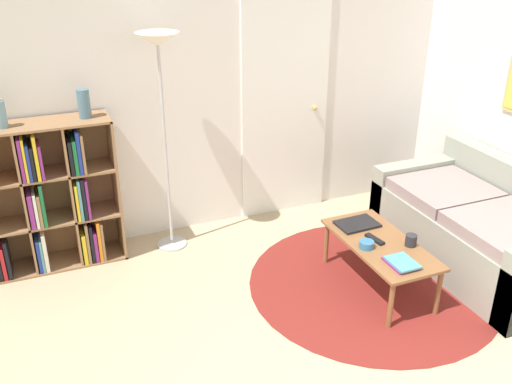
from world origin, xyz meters
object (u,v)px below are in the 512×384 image
at_px(bookshelf, 43,199).
at_px(floor_lamp, 159,65).
at_px(coffee_table, 380,247).
at_px(cup, 411,240).
at_px(couch, 483,229).
at_px(laptop, 357,224).
at_px(bowl, 367,244).
at_px(vase_on_shelf, 84,104).
at_px(bottle_right, 0,114).

height_order(bookshelf, floor_lamp, floor_lamp).
bearing_deg(coffee_table, cup, -34.70).
height_order(couch, cup, couch).
xyz_separation_m(floor_lamp, laptop, (1.25, -0.90, -1.14)).
bearing_deg(bookshelf, laptop, -23.86).
bearing_deg(bowl, couch, 1.29).
height_order(bookshelf, vase_on_shelf, vase_on_shelf).
distance_m(laptop, bottle_right, 2.71).
distance_m(floor_lamp, laptop, 1.91).
bearing_deg(laptop, cup, -64.98).
relative_size(floor_lamp, coffee_table, 1.83).
bearing_deg(coffee_table, bottle_right, 152.58).
bearing_deg(vase_on_shelf, laptop, -28.20).
height_order(coffee_table, bottle_right, bottle_right).
xyz_separation_m(floor_lamp, couch, (2.23, -1.19, -1.24)).
xyz_separation_m(bowl, cup, (0.31, -0.09, 0.02)).
xyz_separation_m(bowl, vase_on_shelf, (-1.69, 1.29, 0.87)).
height_order(couch, bowl, couch).
xyz_separation_m(laptop, cup, (0.19, -0.41, 0.03)).
bearing_deg(bottle_right, coffee_table, -27.42).
xyz_separation_m(floor_lamp, vase_on_shelf, (-0.56, 0.07, -0.25)).
bearing_deg(vase_on_shelf, coffee_table, -34.61).
relative_size(couch, bowl, 15.82).
distance_m(bowl, vase_on_shelf, 2.30).
bearing_deg(bottle_right, bowl, -29.32).
bearing_deg(vase_on_shelf, cup, -34.62).
distance_m(coffee_table, laptop, 0.30).
xyz_separation_m(bookshelf, floor_lamp, (0.96, -0.08, 0.96)).
xyz_separation_m(floor_lamp, bottle_right, (-1.14, 0.06, -0.26)).
xyz_separation_m(bookshelf, laptop, (2.20, -0.97, -0.18)).
xyz_separation_m(floor_lamp, cup, (1.44, -1.31, -1.11)).
relative_size(floor_lamp, vase_on_shelf, 8.25).
relative_size(laptop, bowl, 3.00).
relative_size(laptop, cup, 3.72).
xyz_separation_m(cup, vase_on_shelf, (-2.00, 1.38, 0.86)).
distance_m(couch, bottle_right, 3.73).
height_order(bookshelf, laptop, bookshelf).
relative_size(floor_lamp, couch, 1.06).
relative_size(couch, bottle_right, 6.88).
distance_m(couch, coffee_table, 0.97).
distance_m(coffee_table, cup, 0.22).
xyz_separation_m(bookshelf, vase_on_shelf, (0.39, -0.00, 0.71)).
bearing_deg(coffee_table, floor_lamp, 136.81).
bearing_deg(cup, laptop, 115.02).
bearing_deg(bookshelf, cup, -30.06).
height_order(floor_lamp, cup, floor_lamp).
distance_m(laptop, cup, 0.45).
bearing_deg(vase_on_shelf, bottle_right, -178.34).
height_order(coffee_table, laptop, laptop).
relative_size(floor_lamp, bowl, 16.70).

